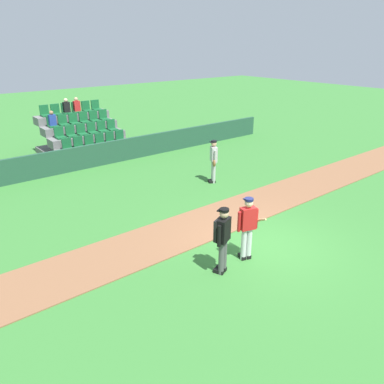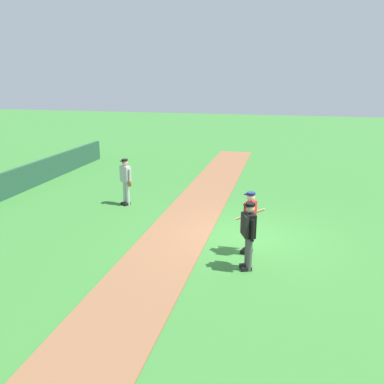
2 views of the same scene
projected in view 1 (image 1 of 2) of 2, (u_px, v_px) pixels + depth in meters
The scene contains 7 objects.
ground_plane at pixel (265, 246), 10.78m from camera, with size 80.00×80.00×0.00m, color #387A33.
infield_dirt_path at pixel (215, 219), 12.32m from camera, with size 28.00×2.00×0.03m, color brown.
dugout_fence at pixel (106, 153), 17.67m from camera, with size 20.00×0.16×1.06m, color #234C38.
stadium_bleachers at pixel (84, 140), 19.26m from camera, with size 3.90×3.80×2.70m.
batter_red_jersey at pixel (248, 226), 9.78m from camera, with size 0.58×0.80×1.76m.
umpire_home_plate at pixel (223, 237), 9.18m from camera, with size 0.55×0.42×1.76m.
runner_grey_jersey at pixel (214, 160), 15.22m from camera, with size 0.45×0.60×1.76m.
Camera 1 is at (-7.52, -6.06, 5.44)m, focal length 35.36 mm.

